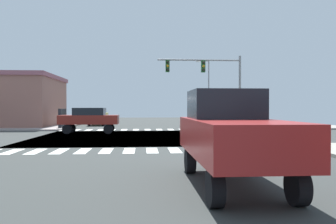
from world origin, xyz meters
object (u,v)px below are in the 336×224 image
Objects in this scene: sedan_crossing_2 at (89,118)px; pickup_trailing_2 at (231,132)px; traffic_signal_mast at (208,75)px; street_lamp at (207,85)px; sedan_farside_1 at (98,115)px.

pickup_trailing_2 reaches higher than sedan_crossing_2.
traffic_signal_mast is 21.85m from pickup_trailing_2.
sedan_crossing_2 is at bearing -123.66° from street_lamp.
pickup_trailing_2 is at bearing -99.59° from street_lamp.
pickup_trailing_2 is (-3.43, -21.30, -3.46)m from traffic_signal_mast.
sedan_farside_1 is 11.95m from sedan_crossing_2.
sedan_crossing_2 is at bearing -159.57° from traffic_signal_mast.
sedan_farside_1 is at bearing 141.30° from traffic_signal_mast.
street_lamp is at bearing 146.34° from sedan_crossing_2.
traffic_signal_mast is 13.85m from sedan_farside_1.
pickup_trailing_2 is at bearing 19.03° from sedan_crossing_2.
sedan_farside_1 is 30.48m from pickup_trailing_2.
sedan_farside_1 and sedan_crossing_2 have the same top height.
traffic_signal_mast is 10.82m from sedan_crossing_2.
sedan_crossing_2 is at bearing 94.22° from sedan_farside_1.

